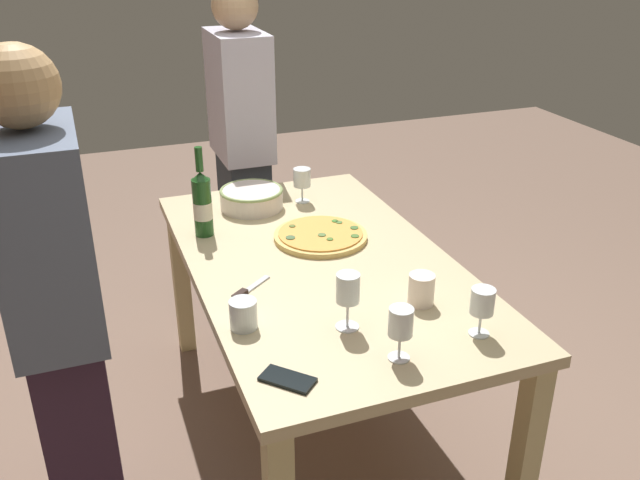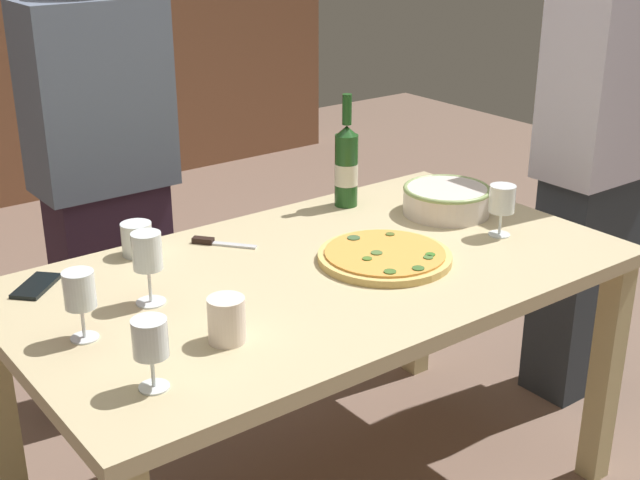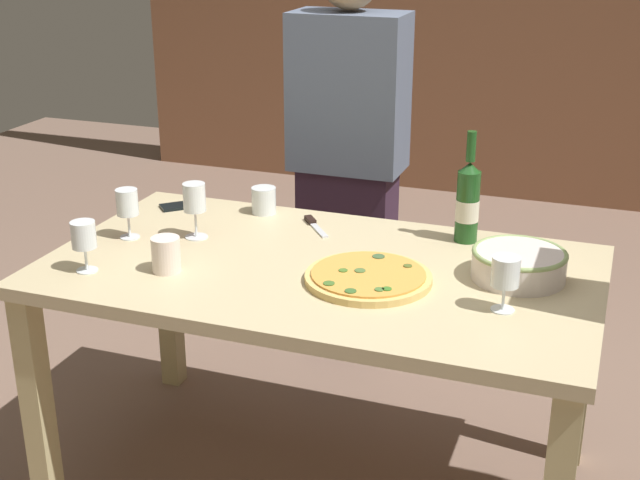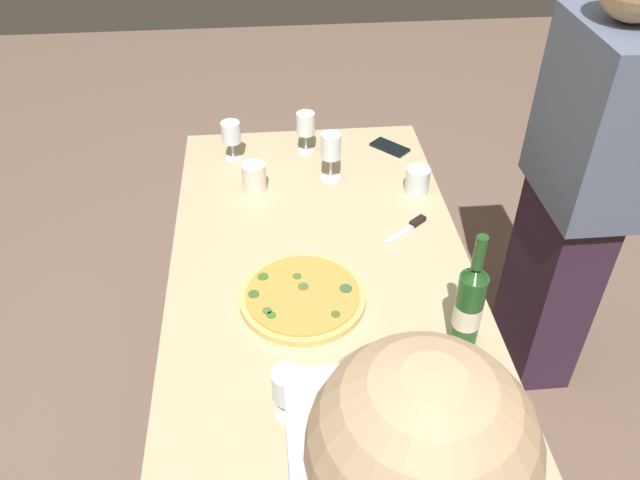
{
  "view_description": "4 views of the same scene",
  "coord_description": "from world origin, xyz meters",
  "px_view_note": "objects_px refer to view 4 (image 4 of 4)",
  "views": [
    {
      "loc": [
        -2.04,
        0.76,
        1.85
      ],
      "look_at": [
        0.0,
        0.0,
        0.83
      ],
      "focal_mm": 38.4,
      "sensor_mm": 36.0,
      "label": 1
    },
    {
      "loc": [
        -1.23,
        -1.63,
        1.65
      ],
      "look_at": [
        0.0,
        0.0,
        0.83
      ],
      "focal_mm": 48.27,
      "sensor_mm": 36.0,
      "label": 2
    },
    {
      "loc": [
        0.8,
        -2.19,
        1.73
      ],
      "look_at": [
        0.0,
        0.0,
        0.83
      ],
      "focal_mm": 48.84,
      "sensor_mm": 36.0,
      "label": 3
    },
    {
      "loc": [
        1.45,
        -0.14,
        2.0
      ],
      "look_at": [
        0.0,
        0.0,
        0.83
      ],
      "focal_mm": 35.76,
      "sensor_mm": 36.0,
      "label": 4
    }
  ],
  "objects_px": {
    "wine_glass_far_right": "(288,387)",
    "cell_phone": "(390,147)",
    "dining_table": "(320,283)",
    "serving_bowl": "(384,398)",
    "pizza_knife": "(410,226)",
    "wine_bottle": "(469,306)",
    "pizza": "(303,297)",
    "person_host": "(576,194)",
    "wine_glass_by_bottle": "(306,126)",
    "wine_glass_near_pizza": "(331,149)",
    "wine_glass_far_left": "(231,133)",
    "cup_amber": "(418,180)",
    "cup_ceramic": "(254,177)"
  },
  "relations": [
    {
      "from": "wine_glass_far_right",
      "to": "cell_phone",
      "type": "xyz_separation_m",
      "value": [
        -1.18,
        0.45,
        -0.1
      ]
    },
    {
      "from": "dining_table",
      "to": "cell_phone",
      "type": "height_order",
      "value": "cell_phone"
    },
    {
      "from": "dining_table",
      "to": "wine_glass_far_right",
      "type": "xyz_separation_m",
      "value": [
        0.55,
        -0.12,
        0.19
      ]
    },
    {
      "from": "serving_bowl",
      "to": "pizza_knife",
      "type": "relative_size",
      "value": 1.68
    },
    {
      "from": "dining_table",
      "to": "serving_bowl",
      "type": "relative_size",
      "value": 6.04
    },
    {
      "from": "wine_bottle",
      "to": "cell_phone",
      "type": "xyz_separation_m",
      "value": [
        -0.99,
        -0.01,
        -0.13
      ]
    },
    {
      "from": "pizza",
      "to": "serving_bowl",
      "type": "relative_size",
      "value": 1.34
    },
    {
      "from": "cell_phone",
      "to": "person_host",
      "type": "bearing_deg",
      "value": -81.4
    },
    {
      "from": "wine_glass_by_bottle",
      "to": "dining_table",
      "type": "bearing_deg",
      "value": -0.59
    },
    {
      "from": "wine_glass_by_bottle",
      "to": "pizza_knife",
      "type": "distance_m",
      "value": 0.6
    },
    {
      "from": "person_host",
      "to": "wine_glass_near_pizza",
      "type": "bearing_deg",
      "value": -29.96
    },
    {
      "from": "wine_glass_near_pizza",
      "to": "person_host",
      "type": "bearing_deg",
      "value": 73.1
    },
    {
      "from": "dining_table",
      "to": "wine_glass_far_left",
      "type": "bearing_deg",
      "value": -156.38
    },
    {
      "from": "dining_table",
      "to": "wine_glass_far_right",
      "type": "height_order",
      "value": "wine_glass_far_right"
    },
    {
      "from": "wine_glass_near_pizza",
      "to": "wine_glass_far_left",
      "type": "height_order",
      "value": "wine_glass_near_pizza"
    },
    {
      "from": "cup_amber",
      "to": "cell_phone",
      "type": "xyz_separation_m",
      "value": [
        -0.29,
        -0.04,
        -0.04
      ]
    },
    {
      "from": "cup_amber",
      "to": "cell_phone",
      "type": "distance_m",
      "value": 0.3
    },
    {
      "from": "pizza",
      "to": "wine_bottle",
      "type": "height_order",
      "value": "wine_bottle"
    },
    {
      "from": "pizza_knife",
      "to": "cup_amber",
      "type": "bearing_deg",
      "value": 162.79
    },
    {
      "from": "wine_glass_by_bottle",
      "to": "cup_amber",
      "type": "xyz_separation_m",
      "value": [
        0.3,
        0.36,
        -0.06
      ]
    },
    {
      "from": "wine_glass_by_bottle",
      "to": "cell_phone",
      "type": "relative_size",
      "value": 1.11
    },
    {
      "from": "dining_table",
      "to": "pizza_knife",
      "type": "height_order",
      "value": "pizza_knife"
    },
    {
      "from": "wine_glass_by_bottle",
      "to": "wine_glass_far_right",
      "type": "relative_size",
      "value": 1.07
    },
    {
      "from": "serving_bowl",
      "to": "wine_glass_near_pizza",
      "type": "bearing_deg",
      "value": -178.94
    },
    {
      "from": "cell_phone",
      "to": "wine_glass_by_bottle",
      "type": "bearing_deg",
      "value": 134.87
    },
    {
      "from": "wine_glass_far_left",
      "to": "cell_phone",
      "type": "distance_m",
      "value": 0.6
    },
    {
      "from": "wine_glass_far_left",
      "to": "wine_glass_far_right",
      "type": "height_order",
      "value": "wine_glass_far_left"
    },
    {
      "from": "serving_bowl",
      "to": "cup_amber",
      "type": "bearing_deg",
      "value": 163.13
    },
    {
      "from": "dining_table",
      "to": "wine_bottle",
      "type": "relative_size",
      "value": 4.57
    },
    {
      "from": "dining_table",
      "to": "wine_glass_far_left",
      "type": "xyz_separation_m",
      "value": [
        -0.61,
        -0.27,
        0.2
      ]
    },
    {
      "from": "wine_glass_near_pizza",
      "to": "pizza",
      "type": "bearing_deg",
      "value": -13.27
    },
    {
      "from": "wine_glass_by_bottle",
      "to": "person_host",
      "type": "height_order",
      "value": "person_host"
    },
    {
      "from": "serving_bowl",
      "to": "wine_glass_far_right",
      "type": "xyz_separation_m",
      "value": [
        -0.01,
        -0.22,
        0.05
      ]
    },
    {
      "from": "wine_bottle",
      "to": "dining_table",
      "type": "bearing_deg",
      "value": -136.59
    },
    {
      "from": "wine_glass_near_pizza",
      "to": "wine_glass_far_left",
      "type": "distance_m",
      "value": 0.39
    },
    {
      "from": "wine_bottle",
      "to": "cell_phone",
      "type": "height_order",
      "value": "wine_bottle"
    },
    {
      "from": "dining_table",
      "to": "person_host",
      "type": "height_order",
      "value": "person_host"
    },
    {
      "from": "serving_bowl",
      "to": "wine_glass_by_bottle",
      "type": "height_order",
      "value": "wine_glass_by_bottle"
    },
    {
      "from": "wine_glass_near_pizza",
      "to": "wine_glass_far_right",
      "type": "bearing_deg",
      "value": -11.58
    },
    {
      "from": "pizza",
      "to": "cup_ceramic",
      "type": "height_order",
      "value": "cup_ceramic"
    },
    {
      "from": "wine_glass_near_pizza",
      "to": "pizza_knife",
      "type": "height_order",
      "value": "wine_glass_near_pizza"
    },
    {
      "from": "dining_table",
      "to": "person_host",
      "type": "distance_m",
      "value": 0.91
    },
    {
      "from": "wine_glass_far_right",
      "to": "wine_glass_near_pizza",
      "type": "bearing_deg",
      "value": 168.42
    },
    {
      "from": "dining_table",
      "to": "pizza_knife",
      "type": "xyz_separation_m",
      "value": [
        -0.13,
        0.3,
        0.1
      ]
    },
    {
      "from": "cup_amber",
      "to": "pizza_knife",
      "type": "bearing_deg",
      "value": -17.21
    },
    {
      "from": "wine_bottle",
      "to": "pizza_knife",
      "type": "relative_size",
      "value": 2.22
    },
    {
      "from": "cup_ceramic",
      "to": "cell_phone",
      "type": "xyz_separation_m",
      "value": [
        -0.23,
        0.52,
        -0.05
      ]
    },
    {
      "from": "wine_bottle",
      "to": "person_host",
      "type": "xyz_separation_m",
      "value": [
        -0.56,
        0.53,
        -0.08
      ]
    },
    {
      "from": "dining_table",
      "to": "wine_glass_by_bottle",
      "type": "xyz_separation_m",
      "value": [
        -0.64,
        0.01,
        0.2
      ]
    },
    {
      "from": "person_host",
      "to": "serving_bowl",
      "type": "bearing_deg",
      "value": 31.28
    }
  ]
}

